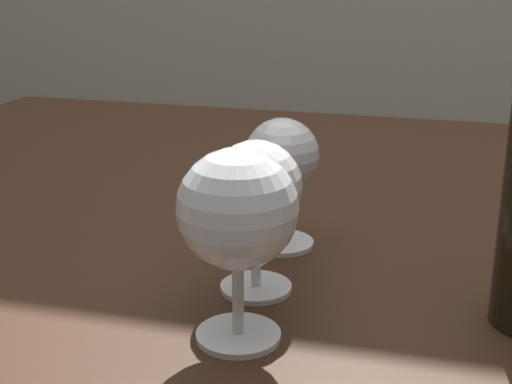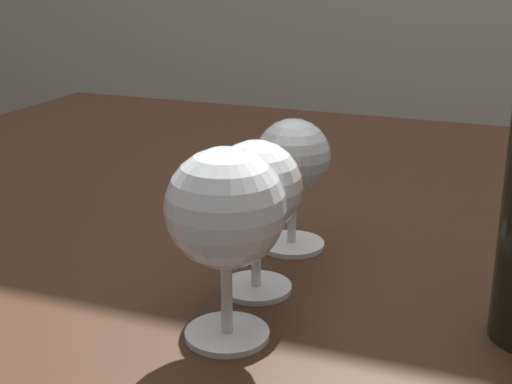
# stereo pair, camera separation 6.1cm
# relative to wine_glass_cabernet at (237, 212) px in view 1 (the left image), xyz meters

# --- Properties ---
(dining_table) EXTENTS (1.44, 0.95, 0.74)m
(dining_table) POSITION_rel_wine_glass_cabernet_xyz_m (0.02, 0.35, -0.19)
(dining_table) COLOR #382114
(dining_table) RESTS_ON ground_plane
(wine_glass_cabernet) EXTENTS (0.09, 0.09, 0.15)m
(wine_glass_cabernet) POSITION_rel_wine_glass_cabernet_xyz_m (0.00, 0.00, 0.00)
(wine_glass_cabernet) COLOR white
(wine_glass_cabernet) RESTS_ON dining_table
(wine_glass_amber) EXTENTS (0.08, 0.08, 0.14)m
(wine_glass_amber) POSITION_rel_wine_glass_cabernet_xyz_m (-0.01, 0.08, -0.01)
(wine_glass_amber) COLOR white
(wine_glass_amber) RESTS_ON dining_table
(wine_glass_chardonnay) EXTENTS (0.07, 0.07, 0.13)m
(wine_glass_chardonnay) POSITION_rel_wine_glass_cabernet_xyz_m (-0.01, 0.19, -0.01)
(wine_glass_chardonnay) COLOR white
(wine_glass_chardonnay) RESTS_ON dining_table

